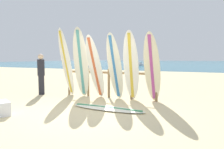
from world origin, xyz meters
TOP-DOWN VIEW (x-y plane):
  - ground_plane at (0.00, 0.00)m, footprint 120.00×120.00m
  - ocean_water at (0.00, 58.00)m, footprint 120.00×80.00m
  - surfboard_rack at (-0.29, 2.24)m, footprint 3.69×0.09m
  - surfboard_leaning_far_left at (-1.95, 1.88)m, footprint 0.58×0.77m
  - surfboard_leaning_left at (-1.24, 1.82)m, footprint 0.68×0.79m
  - surfboard_leaning_center_left at (-0.65, 1.83)m, footprint 0.67×0.93m
  - surfboard_leaning_center at (0.09, 1.91)m, footprint 0.69×0.79m
  - surfboard_leaning_center_right at (0.68, 1.95)m, footprint 0.55×0.67m
  - surfboard_leaning_right at (1.40, 1.97)m, footprint 0.63×0.83m
  - surfboard_lying_on_sand at (0.42, 0.58)m, footprint 2.29×0.62m
  - beachgoer_standing at (-3.07, 1.72)m, footprint 0.31×0.29m
  - small_boat_offshore at (-7.49, 32.59)m, footprint 0.93×2.11m
  - cooler_box at (-1.93, -1.07)m, footprint 0.72×0.64m

SIDE VIEW (x-z plane):
  - ground_plane at x=0.00m, z-range 0.00..0.00m
  - ocean_water at x=0.00m, z-range 0.00..0.01m
  - surfboard_lying_on_sand at x=0.42m, z-range -0.01..0.08m
  - cooler_box at x=-1.93m, z-range 0.00..0.36m
  - small_boat_offshore at x=-7.49m, z-range -0.10..0.61m
  - surfboard_rack at x=-0.29m, z-range 0.14..1.23m
  - beachgoer_standing at x=-3.07m, z-range 0.08..1.74m
  - surfboard_leaning_center_left at x=-0.65m, z-range 0.00..2.31m
  - surfboard_leaning_right at x=1.40m, z-range 0.00..2.34m
  - surfboard_leaning_center at x=0.09m, z-range 0.00..2.36m
  - surfboard_leaning_center_right at x=0.68m, z-range 0.00..2.42m
  - surfboard_leaning_left at x=-1.24m, z-range 0.00..2.60m
  - surfboard_leaning_far_left at x=-1.95m, z-range 0.00..2.62m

